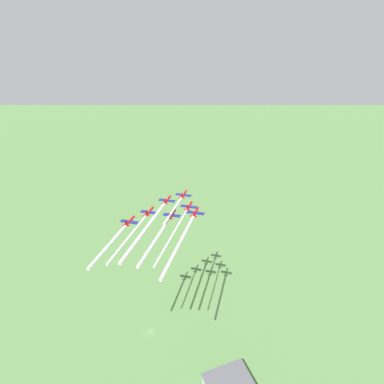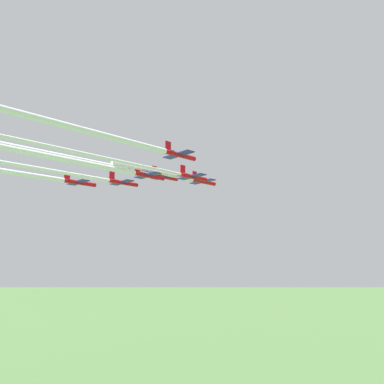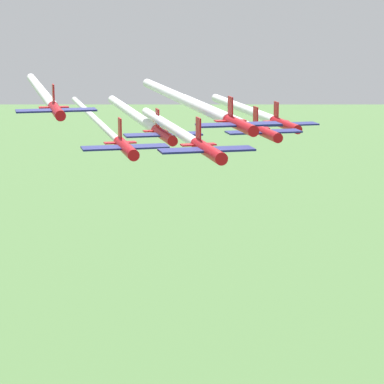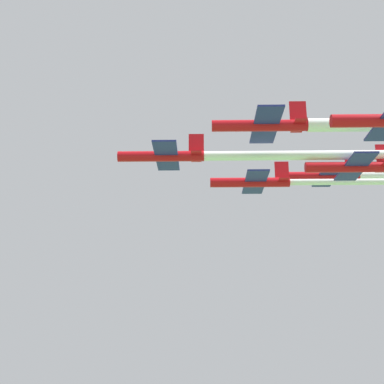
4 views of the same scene
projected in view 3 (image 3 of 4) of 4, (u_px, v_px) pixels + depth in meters
name	position (u px, v px, depth m)	size (l,w,h in m)	color
jet_0	(207.00, 150.00, 87.70)	(9.22, 9.07, 3.34)	#B20C14
jet_1	(239.00, 124.00, 99.15)	(9.22, 9.07, 3.34)	#B20C14
jet_2	(125.00, 147.00, 96.75)	(9.22, 9.07, 3.34)	#B20C14
jet_3	(264.00, 132.00, 111.29)	(9.22, 9.07, 3.34)	#B20C14
jet_4	(163.00, 134.00, 108.45)	(9.22, 9.07, 3.34)	#B20C14
jet_5	(56.00, 110.00, 104.98)	(9.22, 9.07, 3.34)	#B20C14
jet_6	(285.00, 124.00, 123.05)	(9.22, 9.07, 3.34)	#B20C14
smoke_trail_0	(168.00, 126.00, 105.65)	(23.75, 17.52, 1.08)	white
smoke_trail_1	(180.00, 98.00, 127.93)	(42.37, 31.05, 1.40)	white
smoke_trail_2	(93.00, 117.00, 123.76)	(39.01, 28.38, 0.77)	white
smoke_trail_3	(214.00, 110.00, 134.59)	(32.79, 23.97, 0.93)	white
smoke_trail_4	(131.00, 113.00, 130.97)	(31.64, 23.28, 1.28)	white
smoke_trail_5	(40.00, 89.00, 131.26)	(38.07, 27.90, 1.27)	white
smoke_trail_6	(241.00, 108.00, 142.97)	(27.26, 20.14, 1.32)	white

